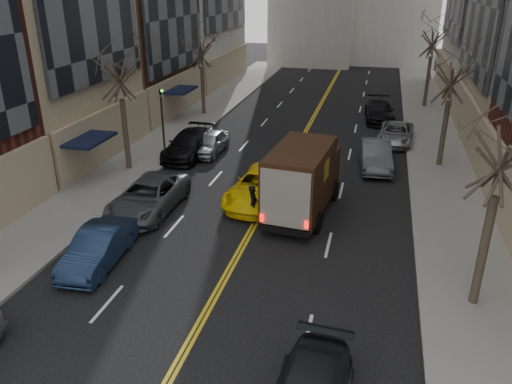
% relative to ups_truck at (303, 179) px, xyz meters
% --- Properties ---
extents(sidewalk_left, '(4.00, 66.00, 0.15)m').
position_rel_ups_truck_xyz_m(sidewalk_left, '(-10.89, 10.19, -1.65)').
color(sidewalk_left, slate).
rests_on(sidewalk_left, ground).
extents(sidewalk_right, '(4.00, 66.00, 0.15)m').
position_rel_ups_truck_xyz_m(sidewalk_right, '(7.11, 10.19, -1.65)').
color(sidewalk_right, slate).
rests_on(sidewalk_right, ground).
extents(tree_lf_mid, '(3.20, 3.20, 8.91)m').
position_rel_ups_truck_xyz_m(tree_lf_mid, '(-10.69, 3.19, 4.87)').
color(tree_lf_mid, '#382D23').
rests_on(tree_lf_mid, sidewalk_left).
extents(tree_lf_far, '(3.20, 3.20, 8.12)m').
position_rel_ups_truck_xyz_m(tree_lf_far, '(-10.69, 16.19, 4.30)').
color(tree_lf_far, '#382D23').
rests_on(tree_lf_far, sidewalk_left).
extents(tree_rt_near, '(3.20, 3.20, 8.71)m').
position_rel_ups_truck_xyz_m(tree_rt_near, '(6.91, -5.81, 4.73)').
color(tree_rt_near, '#382D23').
rests_on(tree_rt_near, sidewalk_right).
extents(tree_rt_mid, '(3.20, 3.20, 8.32)m').
position_rel_ups_truck_xyz_m(tree_rt_mid, '(6.91, 8.19, 4.44)').
color(tree_rt_mid, '#382D23').
rests_on(tree_rt_mid, sidewalk_right).
extents(tree_rt_far, '(3.20, 3.20, 9.11)m').
position_rel_ups_truck_xyz_m(tree_rt_far, '(6.91, 23.19, 5.02)').
color(tree_rt_far, '#382D23').
rests_on(tree_rt_far, sidewalk_right).
extents(traffic_signal, '(0.29, 0.26, 4.70)m').
position_rel_ups_truck_xyz_m(traffic_signal, '(-9.28, 5.19, 1.09)').
color(traffic_signal, black).
rests_on(traffic_signal, sidewalk_left).
extents(ups_truck, '(3.02, 6.45, 3.42)m').
position_rel_ups_truck_xyz_m(ups_truck, '(0.00, 0.00, 0.00)').
color(ups_truck, black).
rests_on(ups_truck, ground).
extents(taxi, '(3.15, 5.88, 1.57)m').
position_rel_ups_truck_xyz_m(taxi, '(-2.19, 0.82, -0.94)').
color(taxi, yellow).
rests_on(taxi, ground).
extents(pedestrian, '(0.53, 0.71, 1.78)m').
position_rel_ups_truck_xyz_m(pedestrian, '(-2.03, -1.43, -0.83)').
color(pedestrian, black).
rests_on(pedestrian, ground).
extents(parked_lf_b, '(1.84, 4.49, 1.45)m').
position_rel_ups_truck_xyz_m(parked_lf_b, '(-6.99, -6.49, -1.00)').
color(parked_lf_b, '#13223D').
rests_on(parked_lf_b, ground).
extents(parked_lf_c, '(2.56, 5.53, 1.54)m').
position_rel_ups_truck_xyz_m(parked_lf_c, '(-7.17, -1.60, -0.96)').
color(parked_lf_c, '#4B4E53').
rests_on(parked_lf_c, ground).
extents(parked_lf_d, '(2.20, 5.33, 1.54)m').
position_rel_ups_truck_xyz_m(parked_lf_d, '(-8.19, 6.41, -0.95)').
color(parked_lf_d, black).
rests_on(parked_lf_d, ground).
extents(parked_lf_e, '(1.75, 4.12, 1.39)m').
position_rel_ups_truck_xyz_m(parked_lf_e, '(-7.08, 7.21, -1.03)').
color(parked_lf_e, '#9EA1A5').
rests_on(parked_lf_e, ground).
extents(parked_rt_a, '(2.12, 4.90, 1.57)m').
position_rel_ups_truck_xyz_m(parked_rt_a, '(3.21, 7.09, -0.94)').
color(parked_rt_a, '#484B4F').
rests_on(parked_rt_a, ground).
extents(parked_rt_b, '(2.57, 4.93, 1.32)m').
position_rel_ups_truck_xyz_m(parked_rt_b, '(4.41, 12.34, -1.06)').
color(parked_rt_b, '#989B9F').
rests_on(parked_rt_b, ground).
extents(parked_rt_c, '(2.55, 5.41, 1.53)m').
position_rel_ups_truck_xyz_m(parked_rt_c, '(3.21, 17.91, -0.96)').
color(parked_rt_c, black).
rests_on(parked_rt_c, ground).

